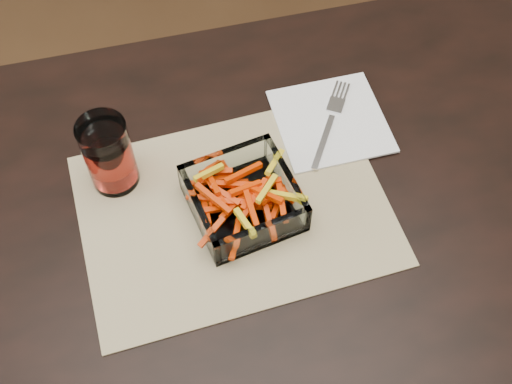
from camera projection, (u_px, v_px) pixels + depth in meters
dining_table at (292, 264)px, 1.00m from camera, size 1.60×0.90×0.75m
placemat at (234, 209)px, 0.95m from camera, size 0.47×0.35×0.00m
glass_bowl at (243, 200)px, 0.93m from camera, size 0.17×0.17×0.06m
tumbler at (109, 156)px, 0.93m from camera, size 0.07×0.07×0.13m
napkin at (331, 121)px, 1.04m from camera, size 0.17×0.17×0.00m
fork at (330, 121)px, 1.03m from camera, size 0.11×0.17×0.00m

